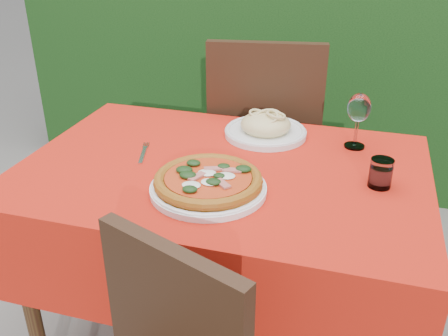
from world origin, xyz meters
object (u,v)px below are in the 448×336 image
(fork, at_px, (143,155))
(water_glass, at_px, (381,174))
(pizza_plate, at_px, (208,183))
(chair_far, at_px, (264,137))
(wine_glass, at_px, (359,110))
(pasta_plate, at_px, (266,128))

(fork, bearing_deg, water_glass, -16.92)
(fork, bearing_deg, pizza_plate, -48.02)
(pizza_plate, relative_size, fork, 1.89)
(pizza_plate, bearing_deg, fork, 149.05)
(chair_far, distance_m, pizza_plate, 0.82)
(chair_far, height_order, wine_glass, chair_far)
(pizza_plate, height_order, wine_glass, wine_glass)
(chair_far, xyz_separation_m, pizza_plate, (0.00, -0.80, 0.19))
(pizza_plate, height_order, fork, pizza_plate)
(pasta_plate, xyz_separation_m, fork, (-0.35, -0.28, -0.03))
(chair_far, distance_m, water_glass, 0.81)
(pasta_plate, bearing_deg, chair_far, 101.85)
(water_glass, bearing_deg, pizza_plate, -159.94)
(pizza_plate, relative_size, wine_glass, 1.75)
(chair_far, height_order, pasta_plate, chair_far)
(wine_glass, distance_m, fork, 0.72)
(water_glass, distance_m, wine_glass, 0.29)
(pasta_plate, relative_size, fork, 1.66)
(pizza_plate, bearing_deg, wine_glass, 48.75)
(pizza_plate, height_order, pasta_plate, pasta_plate)
(chair_far, bearing_deg, pasta_plate, 92.53)
(chair_far, bearing_deg, water_glass, 117.34)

